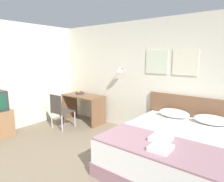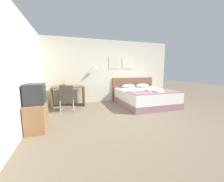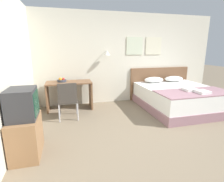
{
  "view_description": "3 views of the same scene",
  "coord_description": "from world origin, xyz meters",
  "views": [
    {
      "loc": [
        2.32,
        -1.61,
        1.83
      ],
      "look_at": [
        -0.26,
        1.7,
        1.09
      ],
      "focal_mm": 32.0,
      "sensor_mm": 36.0,
      "label": 1
    },
    {
      "loc": [
        -1.67,
        -3.25,
        1.36
      ],
      "look_at": [
        -0.19,
        1.23,
        0.65
      ],
      "focal_mm": 22.0,
      "sensor_mm": 36.0,
      "label": 2
    },
    {
      "loc": [
        -1.7,
        -2.55,
        1.64
      ],
      "look_at": [
        -0.69,
        1.27,
        0.66
      ],
      "focal_mm": 28.0,
      "sensor_mm": 36.0,
      "label": 3
    }
  ],
  "objects": [
    {
      "name": "folded_towel_mid_bed",
      "position": [
        1.33,
        0.69,
        0.65
      ],
      "size": [
        0.26,
        0.28,
        0.06
      ],
      "color": "white",
      "rests_on": "throw_blanket"
    },
    {
      "name": "headboard",
      "position": [
        1.26,
        2.52,
        0.51
      ],
      "size": [
        2.02,
        0.06,
        1.02
      ],
      "color": "brown",
      "rests_on": "ground_plane"
    },
    {
      "name": "folded_towel_near_foot",
      "position": [
        1.2,
        0.99,
        0.65
      ],
      "size": [
        0.28,
        0.29,
        0.06
      ],
      "color": "white",
      "rests_on": "throw_blanket"
    },
    {
      "name": "desk",
      "position": [
        -1.65,
        2.17,
        0.53
      ],
      "size": [
        1.18,
        0.58,
        0.76
      ],
      "color": "brown",
      "rests_on": "ground_plane"
    },
    {
      "name": "throw_blanket",
      "position": [
        1.26,
        0.84,
        0.61
      ],
      "size": [
        1.84,
        0.83,
        0.02
      ],
      "color": "gray",
      "rests_on": "bed"
    },
    {
      "name": "bed",
      "position": [
        1.26,
        1.44,
        0.3
      ],
      "size": [
        1.9,
        2.08,
        0.6
      ],
      "color": "gray",
      "rests_on": "ground_plane"
    },
    {
      "name": "pillow_right",
      "position": [
        1.6,
        2.25,
        0.68
      ],
      "size": [
        0.62,
        0.36,
        0.17
      ],
      "color": "white",
      "rests_on": "bed"
    },
    {
      "name": "tv_stand",
      "position": [
        -2.36,
        0.15,
        0.31
      ],
      "size": [
        0.4,
        0.67,
        0.62
      ],
      "color": "#8E6642",
      "rests_on": "ground_plane"
    },
    {
      "name": "television",
      "position": [
        -2.36,
        0.15,
        0.84
      ],
      "size": [
        0.39,
        0.49,
        0.45
      ],
      "color": "#2D2D30",
      "rests_on": "tv_stand"
    },
    {
      "name": "desk_chair",
      "position": [
        -1.71,
        1.41,
        0.52
      ],
      "size": [
        0.45,
        0.45,
        0.89
      ],
      "color": "#3D3833",
      "rests_on": "ground_plane"
    },
    {
      "name": "fruit_bowl",
      "position": [
        -1.83,
        2.22,
        0.8
      ],
      "size": [
        0.24,
        0.24,
        0.12
      ],
      "color": "#333842",
      "rests_on": "desk"
    },
    {
      "name": "wall_back",
      "position": [
        0.01,
        2.57,
        1.33
      ],
      "size": [
        5.96,
        0.31,
        2.65
      ],
      "color": "beige",
      "rests_on": "ground_plane"
    },
    {
      "name": "pillow_left",
      "position": [
        0.91,
        2.25,
        0.68
      ],
      "size": [
        0.62,
        0.36,
        0.17
      ],
      "color": "white",
      "rests_on": "bed"
    },
    {
      "name": "ground_plane",
      "position": [
        0.0,
        0.0,
        0.0
      ],
      "size": [
        24.0,
        24.0,
        0.0
      ],
      "primitive_type": "plane",
      "color": "#756651"
    }
  ]
}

